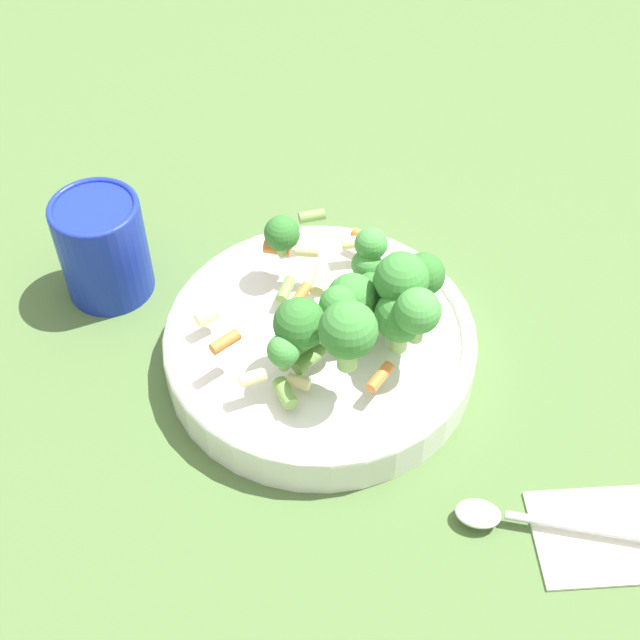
# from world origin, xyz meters

# --- Properties ---
(ground_plane) EXTENTS (3.00, 3.00, 0.00)m
(ground_plane) POSITION_xyz_m (0.00, 0.00, 0.00)
(ground_plane) COLOR #4C6B38
(bowl) EXTENTS (0.28, 0.28, 0.04)m
(bowl) POSITION_xyz_m (0.00, 0.00, 0.02)
(bowl) COLOR white
(bowl) RESTS_ON ground_plane
(pasta_salad) EXTENTS (0.20, 0.20, 0.09)m
(pasta_salad) POSITION_xyz_m (-0.03, -0.02, 0.09)
(pasta_salad) COLOR #8CB766
(pasta_salad) RESTS_ON bowl
(cup) EXTENTS (0.08, 0.08, 0.10)m
(cup) POSITION_xyz_m (0.20, 0.10, 0.05)
(cup) COLOR #192DAD
(cup) RESTS_ON ground_plane
(napkin) EXTENTS (0.14, 0.15, 0.01)m
(napkin) POSITION_xyz_m (-0.28, -0.08, 0.00)
(napkin) COLOR white
(napkin) RESTS_ON ground_plane
(spoon) EXTENTS (0.16, 0.14, 0.01)m
(spoon) POSITION_xyz_m (-0.24, -0.03, 0.01)
(spoon) COLOR silver
(spoon) RESTS_ON napkin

